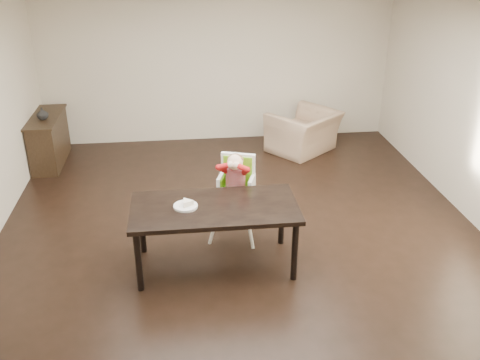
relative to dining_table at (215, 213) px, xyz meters
The scene contains 8 objects.
ground 0.92m from the dining_table, 54.52° to the left, with size 7.00×7.00×0.00m, color black.
room_walls 1.34m from the dining_table, 54.52° to the left, with size 6.02×7.02×2.71m.
dining_table is the anchor object (origin of this frame).
high_chair 0.72m from the dining_table, 64.65° to the left, with size 0.57×0.57×1.09m.
plate 0.32m from the dining_table, behind, with size 0.27×0.27×0.07m.
armchair 3.68m from the dining_table, 61.71° to the left, with size 1.06×0.69×0.92m, color tan.
sideboard 4.03m from the dining_table, 126.93° to the left, with size 0.44×1.26×0.79m.
vase 3.91m from the dining_table, 128.18° to the left, with size 0.18×0.18×0.18m, color #99999E.
Camera 1 is at (-0.69, -5.58, 3.46)m, focal length 40.00 mm.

